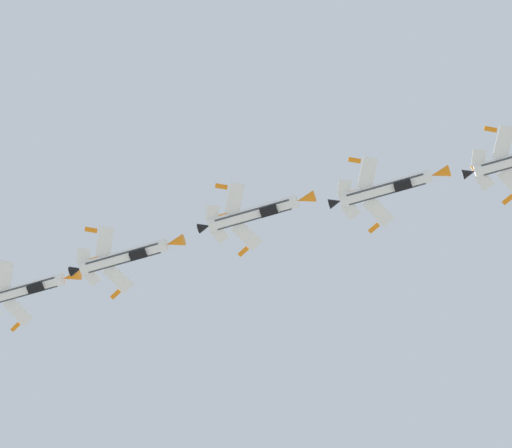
{
  "coord_description": "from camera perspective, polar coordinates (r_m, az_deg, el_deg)",
  "views": [
    {
      "loc": [
        -1.21,
        -7.47,
        1.92
      ],
      "look_at": [
        30.72,
        42.88,
        115.4
      ],
      "focal_mm": 68.65,
      "sensor_mm": 36.0,
      "label": 1
    }
  ],
  "objects": [
    {
      "name": "fighter_jet_left_wing",
      "position": [
        126.67,
        7.69,
        2.11
      ],
      "size": [
        12.2,
        13.1,
        4.38
      ],
      "rotation": [
        0.0,
        -0.2,
        3.84
      ],
      "color": "white"
    },
    {
      "name": "fighter_jet_left_outer",
      "position": [
        129.18,
        -7.6,
        -1.86
      ],
      "size": [
        12.22,
        13.1,
        4.39
      ],
      "rotation": [
        0.0,
        -0.17,
        3.84
      ],
      "color": "white"
    },
    {
      "name": "fighter_jet_right_wing",
      "position": [
        127.29,
        -0.04,
        0.66
      ],
      "size": [
        12.23,
        13.1,
        4.39
      ],
      "rotation": [
        0.0,
        -0.14,
        3.84
      ],
      "color": "white"
    },
    {
      "name": "fighter_jet_right_outer",
      "position": [
        137.87,
        -13.32,
        -3.74
      ],
      "size": [
        12.15,
        13.1,
        4.51
      ],
      "rotation": [
        0.0,
        -0.26,
        3.84
      ],
      "color": "white"
    }
  ]
}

